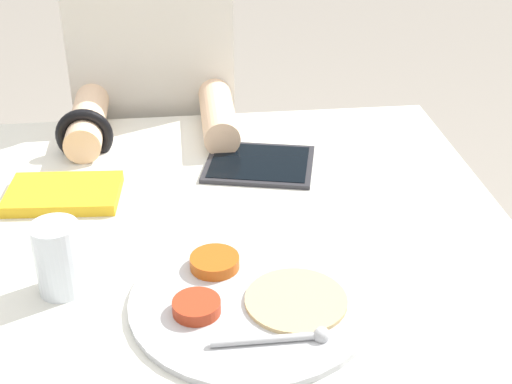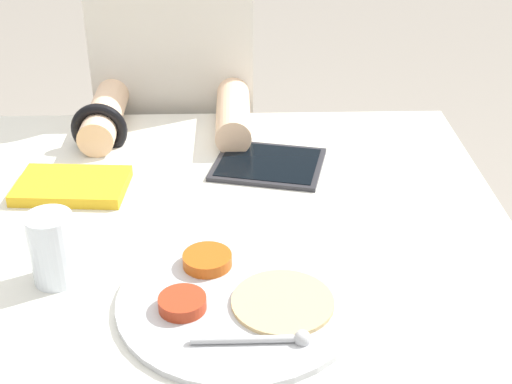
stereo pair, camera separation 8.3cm
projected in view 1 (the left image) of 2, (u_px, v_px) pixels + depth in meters
thali_tray at (250, 299)px, 0.98m from camera, size 0.34×0.34×0.03m
red_notebook at (64, 194)px, 1.22m from camera, size 0.20×0.14×0.02m
tablet_device at (259, 164)px, 1.33m from camera, size 0.23×0.20×0.01m
person_diner at (159, 148)px, 1.70m from camera, size 0.36×0.45×1.22m
drinking_glass at (58, 258)px, 0.98m from camera, size 0.07×0.07×0.11m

